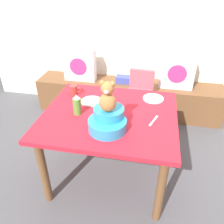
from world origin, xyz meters
TOP-DOWN VIEW (x-y plane):
  - ground_plane at (0.00, 0.00)m, footprint 8.00×8.00m
  - back_wall at (0.00, 1.53)m, footprint 4.40×0.10m
  - window_bench at (0.00, 1.26)m, footprint 2.60×0.44m
  - pillow_floral_left at (-0.69, 1.24)m, footprint 0.44×0.15m
  - pillow_floral_right at (0.64, 1.24)m, footprint 0.44×0.15m
  - book_stack at (-0.07, 1.26)m, footprint 0.20×0.14m
  - dining_table at (0.00, 0.00)m, footprint 1.16×1.02m
  - highchair at (0.20, 0.82)m, footprint 0.34×0.47m
  - infant_seat_teal at (0.03, -0.22)m, footprint 0.30×0.33m
  - teddy_bear at (0.03, -0.22)m, footprint 0.13×0.12m
  - ketchup_bottle at (-0.27, -0.06)m, footprint 0.07×0.07m
  - coffee_mug at (-0.43, 0.28)m, footprint 0.12×0.08m
  - dinner_plate_near at (-0.21, 0.17)m, footprint 0.20×0.20m
  - dinner_plate_far at (0.36, 0.33)m, footprint 0.20×0.20m
  - cell_phone at (-0.05, 0.01)m, footprint 0.16×0.13m
  - table_fork at (0.38, -0.05)m, footprint 0.07×0.17m

SIDE VIEW (x-z plane):
  - ground_plane at x=0.00m, z-range 0.00..0.00m
  - window_bench at x=0.00m, z-range 0.00..0.46m
  - book_stack at x=-0.07m, z-range 0.46..0.55m
  - highchair at x=0.20m, z-range 0.13..0.92m
  - dining_table at x=0.00m, z-range 0.27..1.01m
  - pillow_floral_left at x=-0.69m, z-range 0.46..0.90m
  - pillow_floral_right at x=0.64m, z-range 0.46..0.90m
  - table_fork at x=0.38m, z-range 0.74..0.75m
  - cell_phone at x=-0.05m, z-range 0.74..0.75m
  - dinner_plate_near at x=-0.21m, z-range 0.74..0.75m
  - dinner_plate_far at x=0.36m, z-range 0.74..0.75m
  - coffee_mug at x=-0.43m, z-range 0.74..0.84m
  - infant_seat_teal at x=0.03m, z-range 0.73..0.89m
  - ketchup_bottle at x=-0.27m, z-range 0.73..0.92m
  - teddy_bear at x=0.03m, z-range 0.89..1.14m
  - back_wall at x=0.00m, z-range 0.00..2.60m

